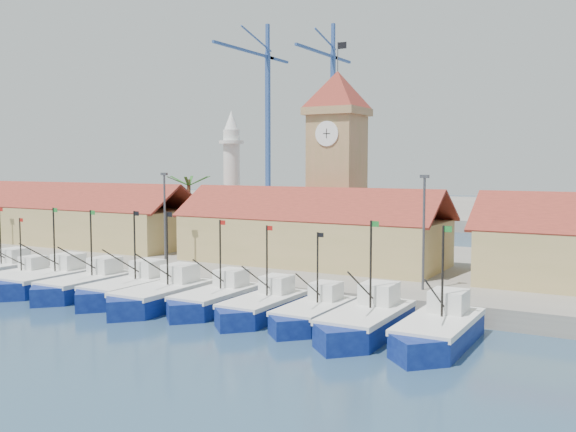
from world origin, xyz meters
The scene contains 21 objects.
ground centered at (0.00, 0.00, 0.00)m, with size 400.00×400.00×0.00m, color navy.
quay centered at (0.00, 24.00, 0.75)m, with size 140.00×32.00×1.50m, color gray.
terminal centered at (0.00, 110.00, 1.00)m, with size 240.00×80.00×2.00m, color gray.
boat_1 centered at (-21.59, 2.03, 0.70)m, with size 3.25×8.90×6.74m.
boat_2 centered at (-17.45, 2.24, 0.81)m, with size 3.80×10.41×7.88m.
boat_3 centered at (-12.96, 2.39, 0.81)m, with size 3.76×10.31×7.80m.
boat_4 centered at (-8.31, 2.80, 0.81)m, with size 3.80×10.41×7.87m.
boat_5 centered at (-4.16, 2.02, 0.83)m, with size 3.87×10.59×8.02m.
boat_6 centered at (0.11, 3.34, 0.77)m, with size 3.58×9.80×7.41m.
boat_7 centered at (4.59, 3.03, 0.75)m, with size 3.48×9.53×7.21m.
boat_8 centered at (8.84, 3.02, 0.71)m, with size 3.33×9.13×6.91m.
boat_9 centered at (13.17, 2.18, 0.83)m, with size 3.88×10.62×8.04m.
boat_10 centered at (18.02, 2.23, 0.82)m, with size 3.82×10.47×7.93m.
hall_left centered at (-32.00, 20.00, 3.99)m, with size 31.20×10.13×7.61m.
hall_center centered at (0.00, 20.00, 3.99)m, with size 27.04×10.13×7.61m.
clock_tower centered at (0.00, 26.00, 11.96)m, with size 5.80×5.80×22.70m.
minaret centered at (-15.00, 28.00, 9.73)m, with size 3.00×3.00×16.30m.
palm_tree centered at (-20.00, 26.00, 6.25)m, with size 5.60×5.03×8.39m.
lamp_posts centered at (0.50, 12.00, 6.48)m, with size 80.70×0.25×9.03m.
crane_blue_far centered at (-54.59, 100.61, 26.43)m, with size 1.00×32.94×43.98m.
crane_blue_near centered at (-39.47, 107.10, 25.91)m, with size 1.00×29.11×43.65m.
Camera 1 is at (29.14, -36.53, 11.33)m, focal length 40.00 mm.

